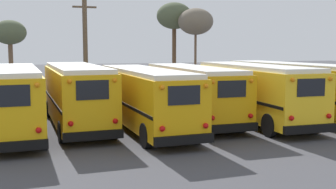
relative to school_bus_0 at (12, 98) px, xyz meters
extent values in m
plane|color=#424247|center=(7.59, -0.09, -1.68)|extent=(160.00, 160.00, 0.00)
cube|color=#EAAA0F|center=(0.00, 0.02, -0.07)|extent=(2.41, 9.82, 2.56)
cube|color=white|center=(0.00, 0.02, 1.31)|extent=(2.22, 9.43, 0.20)
cube|color=black|center=(0.00, -4.93, -1.17)|extent=(2.46, 0.20, 0.36)
cube|color=black|center=(0.00, -4.91, 0.64)|extent=(1.33, 0.03, 0.77)
sphere|color=red|center=(0.90, -4.94, -0.64)|extent=(0.22, 0.22, 0.22)
sphere|color=orange|center=(0.90, -4.94, 0.99)|extent=(0.18, 0.18, 0.18)
cube|color=black|center=(1.22, 0.02, -0.26)|extent=(0.03, 9.63, 0.14)
cylinder|color=black|center=(1.12, 3.63, -1.21)|extent=(0.28, 0.94, 0.94)
cylinder|color=black|center=(1.13, -3.59, -1.21)|extent=(0.28, 0.94, 0.94)
cube|color=#EAAA0F|center=(3.03, 0.78, -0.06)|extent=(2.37, 9.57, 2.58)
cube|color=white|center=(3.03, 0.78, 1.33)|extent=(2.18, 9.19, 0.20)
cube|color=black|center=(3.04, -4.04, -1.17)|extent=(2.41, 0.20, 0.36)
cube|color=black|center=(3.04, -4.02, 0.65)|extent=(1.30, 0.03, 0.77)
sphere|color=red|center=(2.15, -4.05, -0.64)|extent=(0.22, 0.22, 0.22)
sphere|color=orange|center=(2.15, -4.05, 1.01)|extent=(0.18, 0.18, 0.18)
sphere|color=red|center=(3.92, -4.05, -0.64)|extent=(0.22, 0.22, 0.22)
sphere|color=orange|center=(3.92, -4.05, 1.01)|extent=(0.18, 0.18, 0.18)
cube|color=black|center=(1.84, 0.78, -0.25)|extent=(0.03, 9.38, 0.14)
cube|color=black|center=(4.23, 0.78, -0.25)|extent=(0.03, 9.38, 0.14)
cylinder|color=black|center=(1.93, 4.26, -1.21)|extent=(0.28, 0.94, 0.94)
cylinder|color=black|center=(4.13, 4.26, -1.21)|extent=(0.28, 0.94, 0.94)
cylinder|color=black|center=(1.94, -2.71, -1.21)|extent=(0.28, 0.94, 0.94)
cylinder|color=black|center=(4.14, -2.70, -1.21)|extent=(0.28, 0.94, 0.94)
cube|color=#E5A00C|center=(6.07, -1.02, -0.11)|extent=(2.39, 10.16, 2.41)
cube|color=white|center=(6.07, -1.02, 1.19)|extent=(2.20, 9.75, 0.20)
cube|color=black|center=(6.09, -6.13, -1.14)|extent=(2.40, 0.21, 0.36)
cube|color=black|center=(6.09, -6.11, 0.55)|extent=(1.29, 0.04, 0.72)
sphere|color=red|center=(5.21, -6.15, -0.66)|extent=(0.22, 0.22, 0.22)
sphere|color=orange|center=(5.21, -6.15, 0.87)|extent=(0.18, 0.18, 0.18)
sphere|color=red|center=(6.97, -6.14, -0.66)|extent=(0.22, 0.22, 0.22)
sphere|color=orange|center=(6.97, -6.14, 0.87)|extent=(0.18, 0.18, 0.18)
cube|color=black|center=(4.88, -1.02, -0.29)|extent=(0.07, 9.95, 0.14)
cube|color=black|center=(7.26, -1.01, -0.29)|extent=(0.07, 9.95, 0.14)
cylinder|color=black|center=(4.96, 2.75, -1.17)|extent=(0.28, 1.02, 1.02)
cylinder|color=black|center=(7.15, 2.76, -1.17)|extent=(0.28, 1.02, 1.02)
cylinder|color=black|center=(4.99, -4.80, -1.17)|extent=(0.28, 1.02, 1.02)
cylinder|color=black|center=(7.18, -4.79, -1.17)|extent=(0.28, 1.02, 1.02)
cube|color=#E5A00C|center=(9.10, 0.28, -0.11)|extent=(2.81, 9.86, 2.42)
cube|color=white|center=(9.10, 0.28, 1.20)|extent=(2.60, 9.46, 0.20)
cube|color=black|center=(8.91, -4.65, -1.14)|extent=(2.48, 0.30, 0.36)
cube|color=black|center=(8.91, -4.62, 0.55)|extent=(1.33, 0.08, 0.73)
sphere|color=red|center=(8.00, -4.62, -0.66)|extent=(0.22, 0.22, 0.22)
sphere|color=orange|center=(8.00, -4.62, 0.88)|extent=(0.18, 0.18, 0.18)
sphere|color=red|center=(9.82, -4.69, -0.66)|extent=(0.22, 0.22, 0.22)
sphere|color=orange|center=(9.82, -4.69, 0.88)|extent=(0.18, 0.18, 0.18)
cube|color=black|center=(7.88, 0.32, -0.30)|extent=(0.40, 9.57, 0.14)
cube|color=black|center=(10.33, 0.23, -0.30)|extent=(0.40, 9.57, 0.14)
cylinder|color=black|center=(8.11, 3.90, -1.17)|extent=(0.32, 1.01, 1.00)
cylinder|color=black|center=(10.38, 3.81, -1.17)|extent=(0.32, 1.01, 1.00)
cylinder|color=black|center=(7.83, -3.26, -1.17)|extent=(0.32, 1.01, 1.00)
cylinder|color=black|center=(10.09, -3.35, -1.17)|extent=(0.32, 1.01, 1.00)
cube|color=yellow|center=(12.14, -1.04, -0.05)|extent=(2.96, 10.11, 2.51)
cube|color=white|center=(12.14, -1.04, 1.31)|extent=(2.74, 9.70, 0.20)
cube|color=black|center=(11.89, -6.07, -1.12)|extent=(2.52, 0.32, 0.36)
cube|color=black|center=(11.89, -6.05, 0.64)|extent=(1.36, 0.10, 0.75)
sphere|color=red|center=(10.96, -6.04, -0.61)|extent=(0.22, 0.22, 0.22)
sphere|color=orange|center=(10.96, -6.04, 0.99)|extent=(0.18, 0.18, 0.18)
sphere|color=red|center=(12.81, -6.13, -0.61)|extent=(0.22, 0.22, 0.22)
sphere|color=orange|center=(12.81, -6.13, 0.99)|extent=(0.18, 0.18, 0.18)
cube|color=black|center=(10.89, -0.98, -0.24)|extent=(0.51, 9.79, 0.14)
cube|color=black|center=(13.38, -1.10, -0.24)|extent=(0.51, 9.79, 0.14)
cylinder|color=black|center=(11.17, 2.71, -1.15)|extent=(0.33, 1.07, 1.06)
cylinder|color=black|center=(13.47, 2.59, -1.15)|extent=(0.33, 1.07, 1.06)
cylinder|color=black|center=(10.80, -4.68, -1.15)|extent=(0.33, 1.07, 1.06)
cylinder|color=black|center=(13.11, -4.79, -1.15)|extent=(0.33, 1.07, 1.06)
cube|color=yellow|center=(15.17, -0.33, -0.06)|extent=(2.82, 10.76, 2.57)
cube|color=white|center=(15.17, -0.33, 1.32)|extent=(2.61, 10.33, 0.20)
cube|color=black|center=(13.97, -0.38, -0.26)|extent=(0.46, 10.45, 0.14)
cube|color=black|center=(16.37, -0.28, -0.26)|extent=(0.46, 10.45, 0.14)
cylinder|color=black|center=(13.90, 3.65, -1.21)|extent=(0.32, 0.94, 0.93)
cylinder|color=black|center=(16.12, 3.75, -1.21)|extent=(0.32, 0.94, 0.93)
cylinder|color=black|center=(14.23, -4.41, -1.21)|extent=(0.32, 0.94, 0.93)
cylinder|color=brown|center=(5.29, 11.91, 2.31)|extent=(0.35, 0.35, 7.97)
cube|color=brown|center=(5.29, 11.91, 5.34)|extent=(1.80, 0.14, 0.14)
cylinder|color=brown|center=(17.78, 19.51, 1.13)|extent=(0.25, 0.25, 5.61)
ellipsoid|color=#6B6051|center=(17.78, 19.51, 4.93)|extent=(3.62, 3.62, 2.71)
cylinder|color=brown|center=(16.34, 21.92, 1.47)|extent=(0.44, 0.44, 6.29)
ellipsoid|color=#4C563D|center=(16.34, 21.92, 5.64)|extent=(3.76, 3.76, 2.82)
cylinder|color=brown|center=(-0.14, 20.27, 0.59)|extent=(0.40, 0.40, 4.53)
ellipsoid|color=#4C563D|center=(-0.14, 20.27, 3.65)|extent=(2.92, 2.92, 2.19)
cylinder|color=#939399|center=(1.15, 7.67, -0.98)|extent=(0.06, 0.06, 1.40)
cylinder|color=#939399|center=(3.72, 7.67, -0.98)|extent=(0.06, 0.06, 1.40)
cylinder|color=#939399|center=(6.30, 7.67, -0.98)|extent=(0.06, 0.06, 1.40)
cylinder|color=#939399|center=(8.87, 7.67, -0.98)|extent=(0.06, 0.06, 1.40)
cylinder|color=#939399|center=(11.45, 7.67, -0.98)|extent=(0.06, 0.06, 1.40)
cylinder|color=#939399|center=(14.02, 7.67, -0.98)|extent=(0.06, 0.06, 1.40)
cylinder|color=#939399|center=(16.60, 7.67, -0.98)|extent=(0.06, 0.06, 1.40)
cylinder|color=#939399|center=(19.17, 7.67, -0.98)|extent=(0.06, 0.06, 1.40)
cylinder|color=#939399|center=(7.59, 7.67, -0.28)|extent=(23.17, 0.04, 0.04)
camera|label=1|loc=(0.19, -20.55, 2.35)|focal=45.00mm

